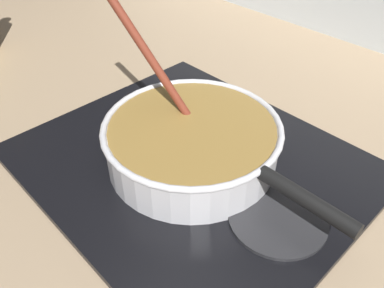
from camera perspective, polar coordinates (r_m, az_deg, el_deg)
The scene contains 5 objects.
ground at distance 0.62m, azimuth -5.11°, elevation -11.69°, with size 2.40×1.60×0.04m, color #9E8466.
hob_plate at distance 0.68m, azimuth -0.00°, elevation -2.77°, with size 0.56×0.48×0.01m, color black.
burner_ring at distance 0.68m, azimuth -0.00°, elevation -2.14°, with size 0.17×0.17×0.01m, color #592D0C.
spare_burner at distance 0.60m, azimuth 12.38°, elevation -10.44°, with size 0.15×0.15×0.01m, color #262628.
cooking_pan at distance 0.65m, azimuth 0.05°, elevation 0.34°, with size 0.47×0.30×0.29m.
Camera 1 is at (0.32, -0.23, 0.46)m, focal length 36.63 mm.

